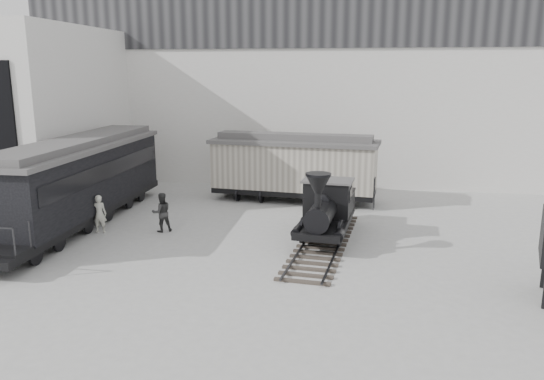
% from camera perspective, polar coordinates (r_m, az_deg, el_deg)
% --- Properties ---
extents(ground, '(90.00, 90.00, 0.00)m').
position_cam_1_polar(ground, '(18.56, -0.17, -8.64)').
color(ground, '#9E9E9B').
extents(north_wall, '(34.00, 2.51, 11.00)m').
position_cam_1_polar(north_wall, '(32.18, 4.22, 10.53)').
color(north_wall, silver).
rests_on(north_wall, ground).
extents(west_pavilion, '(7.00, 12.11, 9.00)m').
position_cam_1_polar(west_pavilion, '(32.16, -23.65, 7.62)').
color(west_pavilion, silver).
rests_on(west_pavilion, ground).
extents(locomotive, '(2.73, 8.80, 3.06)m').
position_cam_1_polar(locomotive, '(21.63, 5.85, -2.44)').
color(locomotive, '#2D2622').
rests_on(locomotive, ground).
extents(boxcar, '(8.98, 3.65, 3.58)m').
position_cam_1_polar(boxcar, '(27.88, 2.39, 2.62)').
color(boxcar, black).
rests_on(boxcar, ground).
extents(passenger_coach, '(2.99, 13.33, 3.56)m').
position_cam_1_polar(passenger_coach, '(25.21, -20.02, 0.97)').
color(passenger_coach, black).
rests_on(passenger_coach, ground).
extents(visitor_a, '(0.66, 0.48, 1.65)m').
position_cam_1_polar(visitor_a, '(23.67, -18.08, -2.45)').
color(visitor_a, beige).
rests_on(visitor_a, ground).
extents(visitor_b, '(1.04, 0.99, 1.70)m').
position_cam_1_polar(visitor_b, '(23.13, -11.78, -2.36)').
color(visitor_b, '#2F2F2F').
rests_on(visitor_b, ground).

